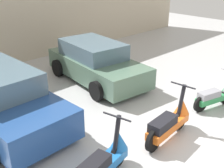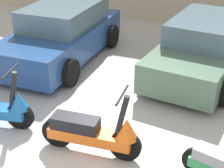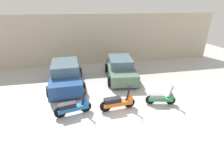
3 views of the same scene
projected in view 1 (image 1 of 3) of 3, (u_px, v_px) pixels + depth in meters
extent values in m
plane|color=#B2B2B2|center=(206.00, 162.00, 5.42)|extent=(28.00, 28.00, 0.00)
cube|color=beige|center=(7.00, 14.00, 9.95)|extent=(19.60, 0.12, 3.67)
cylinder|color=black|center=(118.00, 155.00, 5.24)|extent=(0.50, 0.19, 0.49)
cube|color=#1E66B2|center=(101.00, 168.00, 4.80)|extent=(1.31, 0.56, 0.17)
cube|color=black|center=(93.00, 167.00, 4.55)|extent=(0.76, 0.43, 0.19)
cylinder|color=black|center=(117.00, 134.00, 5.00)|extent=(0.24, 0.13, 0.69)
cylinder|color=black|center=(117.00, 117.00, 4.86)|extent=(0.15, 0.56, 0.03)
cone|color=#1E66B2|center=(119.00, 140.00, 5.13)|extent=(0.39, 0.39, 0.32)
cylinder|color=black|center=(180.00, 119.00, 6.42)|extent=(0.51, 0.13, 0.50)
cylinder|color=black|center=(154.00, 140.00, 5.65)|extent=(0.51, 0.13, 0.50)
cube|color=orange|center=(168.00, 126.00, 6.01)|extent=(1.33, 0.42, 0.17)
cube|color=black|center=(163.00, 123.00, 5.77)|extent=(0.76, 0.36, 0.20)
cylinder|color=black|center=(181.00, 100.00, 6.18)|extent=(0.24, 0.11, 0.71)
cylinder|color=black|center=(183.00, 85.00, 6.04)|extent=(0.09, 0.58, 0.03)
cone|color=orange|center=(182.00, 106.00, 6.31)|extent=(0.36, 0.36, 0.33)
cylinder|color=black|center=(200.00, 104.00, 7.16)|extent=(0.43, 0.18, 0.43)
cube|color=#2D8C4C|center=(214.00, 98.00, 7.35)|extent=(1.15, 0.53, 0.15)
cube|color=gray|center=(209.00, 94.00, 7.20)|extent=(0.67, 0.40, 0.17)
cube|color=navy|center=(3.00, 105.00, 6.52)|extent=(1.73, 3.96, 0.65)
cylinder|color=black|center=(65.00, 118.00, 6.36)|extent=(0.22, 0.60, 0.60)
cylinder|color=black|center=(13.00, 87.00, 7.93)|extent=(0.22, 0.60, 0.60)
cube|color=#51705B|center=(97.00, 67.00, 8.95)|extent=(1.95, 3.86, 0.62)
cube|color=slate|center=(93.00, 49.00, 8.89)|extent=(1.58, 2.21, 0.49)
cylinder|color=black|center=(140.00, 77.00, 8.64)|extent=(0.26, 0.58, 0.56)
cylinder|color=black|center=(97.00, 91.00, 7.74)|extent=(0.26, 0.58, 0.56)
cylinder|color=black|center=(97.00, 59.00, 10.31)|extent=(0.26, 0.58, 0.56)
cylinder|color=black|center=(58.00, 68.00, 9.41)|extent=(0.26, 0.58, 0.56)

